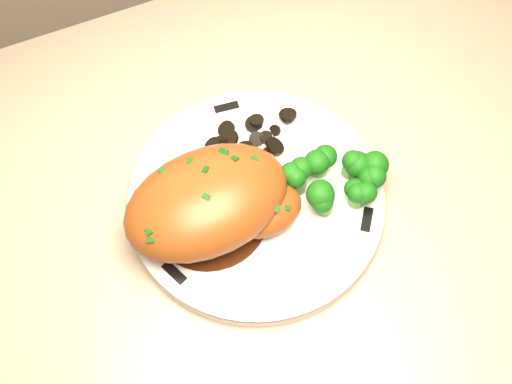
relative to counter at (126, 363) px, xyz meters
name	(u,v)px	position (x,y,z in m)	size (l,w,h in m)	color
counter	(126,363)	(0.00, 0.00, 0.00)	(2.10, 0.69, 1.03)	brown
plate	(256,200)	(0.23, -0.02, 0.46)	(0.27, 0.27, 0.02)	silver
rim_accent_0	(226,107)	(0.24, 0.10, 0.47)	(0.03, 0.01, 0.00)	black
rim_accent_1	(174,273)	(0.12, -0.07, 0.47)	(0.03, 0.01, 0.00)	black
rim_accent_2	(367,220)	(0.32, -0.09, 0.47)	(0.03, 0.01, 0.00)	black
gravy_pool	(209,216)	(0.17, -0.02, 0.47)	(0.13, 0.13, 0.00)	#38180A
chicken_breast	(213,202)	(0.18, -0.02, 0.50)	(0.19, 0.13, 0.07)	brown
mushroom_pile	(254,139)	(0.25, 0.05, 0.47)	(0.09, 0.07, 0.02)	black
broccoli_florets	(338,178)	(0.31, -0.04, 0.49)	(0.10, 0.08, 0.04)	#57973F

